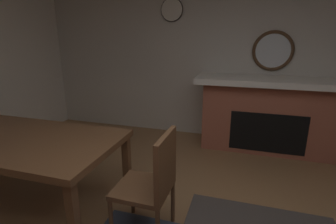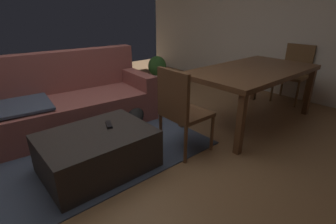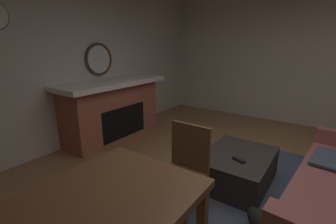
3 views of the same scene
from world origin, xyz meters
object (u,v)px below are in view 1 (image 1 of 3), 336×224
at_px(round_wall_mirror, 273,51).
at_px(dining_table, 22,144).
at_px(dining_chair_west, 153,180).
at_px(wall_clock, 172,10).
at_px(fireplace, 267,114).

distance_m(round_wall_mirror, dining_table, 3.44).
height_order(round_wall_mirror, dining_table, round_wall_mirror).
distance_m(dining_chair_west, wall_clock, 2.92).
distance_m(dining_table, dining_chair_west, 1.32).
distance_m(fireplace, wall_clock, 2.17).
xyz_separation_m(dining_chair_west, wall_clock, (0.55, -2.43, 1.51)).
height_order(dining_table, wall_clock, wall_clock).
xyz_separation_m(dining_table, wall_clock, (-0.76, -2.43, 1.37)).
bearing_deg(fireplace, dining_table, 42.89).
height_order(round_wall_mirror, dining_chair_west, round_wall_mirror).
relative_size(round_wall_mirror, wall_clock, 1.61).
relative_size(fireplace, wall_clock, 5.69).
bearing_deg(dining_table, round_wall_mirror, -133.53).
distance_m(fireplace, dining_table, 3.16).
xyz_separation_m(dining_table, dining_chair_west, (-1.31, 0.00, -0.15)).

